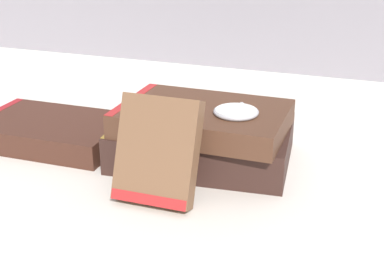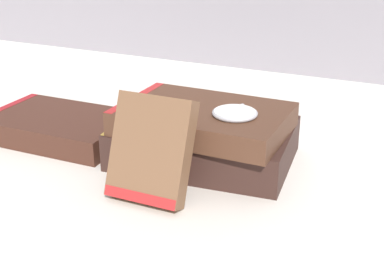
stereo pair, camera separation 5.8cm
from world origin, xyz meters
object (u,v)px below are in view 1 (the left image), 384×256
object	(u,v)px
pocket_watch	(236,112)
reading_glasses	(189,117)
book_flat_top	(199,118)
book_flat_bottom	(199,142)
book_leaning_front	(157,155)
book_side_left	(48,131)

from	to	relation	value
pocket_watch	reading_glasses	bearing A→B (deg)	125.93
book_flat_top	pocket_watch	size ratio (longest dim) A/B	3.58
book_flat_bottom	reading_glasses	size ratio (longest dim) A/B	2.44
book_flat_bottom	pocket_watch	bearing A→B (deg)	-28.35
pocket_watch	reading_glasses	world-z (taller)	pocket_watch
book_leaning_front	book_flat_top	bearing A→B (deg)	82.26
book_leaning_front	reading_glasses	distance (m)	0.28
reading_glasses	book_side_left	bearing A→B (deg)	-141.64
book_leaning_front	reading_glasses	world-z (taller)	book_leaning_front
book_side_left	reading_glasses	bearing A→B (deg)	44.22
book_side_left	book_flat_bottom	bearing A→B (deg)	3.77
book_flat_top	book_leaning_front	world-z (taller)	book_leaning_front
book_flat_top	reading_glasses	size ratio (longest dim) A/B	2.14
book_flat_top	pocket_watch	world-z (taller)	pocket_watch
pocket_watch	book_leaning_front	bearing A→B (deg)	-124.25
book_flat_top	book_leaning_front	bearing A→B (deg)	-97.25
book_flat_top	book_side_left	distance (m)	0.24
reading_glasses	book_leaning_front	bearing A→B (deg)	-84.46
book_flat_bottom	pocket_watch	distance (m)	0.08
book_flat_top	reading_glasses	distance (m)	0.18
book_side_left	book_leaning_front	xyz separation A→B (m)	(0.22, -0.10, 0.04)
book_side_left	book_leaning_front	distance (m)	0.24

